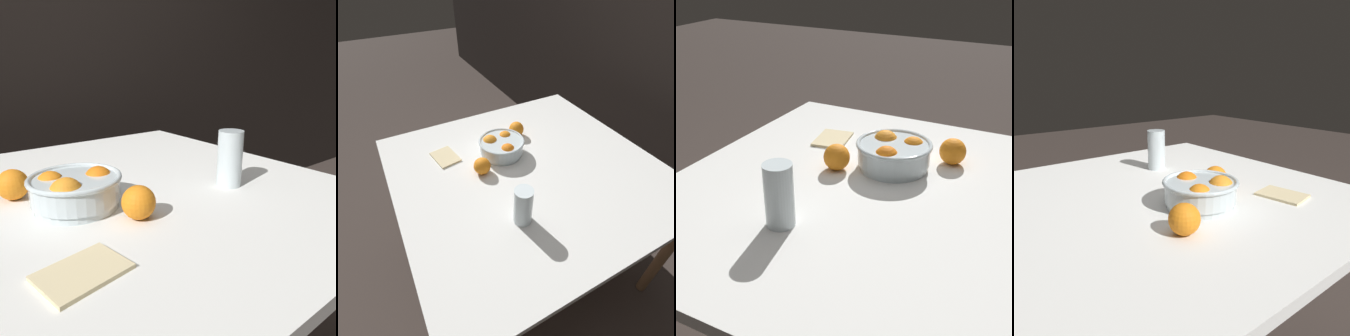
{
  "view_description": "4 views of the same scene",
  "coord_description": "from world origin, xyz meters",
  "views": [
    {
      "loc": [
        -0.43,
        -0.76,
        1.11
      ],
      "look_at": [
        0.07,
        -0.12,
        0.85
      ],
      "focal_mm": 35.0,
      "sensor_mm": 36.0,
      "label": 1
    },
    {
      "loc": [
        0.76,
        -0.52,
        1.57
      ],
      "look_at": [
        0.04,
        -0.13,
        0.86
      ],
      "focal_mm": 28.0,
      "sensor_mm": 36.0,
      "label": 2
    },
    {
      "loc": [
        1.0,
        0.39,
        1.38
      ],
      "look_at": [
        0.06,
        -0.1,
        0.86
      ],
      "focal_mm": 50.0,
      "sensor_mm": 36.0,
      "label": 3
    },
    {
      "loc": [
        -0.82,
        0.54,
        1.15
      ],
      "look_at": [
        0.05,
        -0.15,
        0.83
      ],
      "focal_mm": 35.0,
      "sensor_mm": 36.0,
      "label": 4
    }
  ],
  "objects": [
    {
      "name": "fruit_bowl",
      "position": [
        -0.16,
        -0.06,
        0.82
      ],
      "size": [
        0.22,
        0.22,
        0.09
      ],
      "color": "silver",
      "rests_on": "dining_table"
    },
    {
      "name": "juice_glass",
      "position": [
        0.24,
        -0.17,
        0.85
      ],
      "size": [
        0.07,
        0.07,
        0.16
      ],
      "color": "#F4A314",
      "rests_on": "dining_table"
    },
    {
      "name": "orange_loose_front",
      "position": [
        -0.07,
        -0.2,
        0.82
      ],
      "size": [
        0.08,
        0.08,
        0.08
      ],
      "primitive_type": "sphere",
      "color": "orange",
      "rests_on": "dining_table"
    },
    {
      "name": "orange_loose_near_bowl",
      "position": [
        -0.26,
        0.09,
        0.82
      ],
      "size": [
        0.08,
        0.08,
        0.08
      ],
      "primitive_type": "sphere",
      "color": "orange",
      "rests_on": "dining_table"
    },
    {
      "name": "napkin",
      "position": [
        -0.26,
        -0.31,
        0.78
      ],
      "size": [
        0.16,
        0.12,
        0.01
      ],
      "primitive_type": "cube",
      "rotation": [
        0.0,
        0.0,
        0.16
      ],
      "color": "beige",
      "rests_on": "dining_table"
    },
    {
      "name": "dining_table",
      "position": [
        0.0,
        0.0,
        0.7
      ],
      "size": [
        1.13,
        1.18,
        0.78
      ],
      "color": "white",
      "rests_on": "ground_plane"
    }
  ]
}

